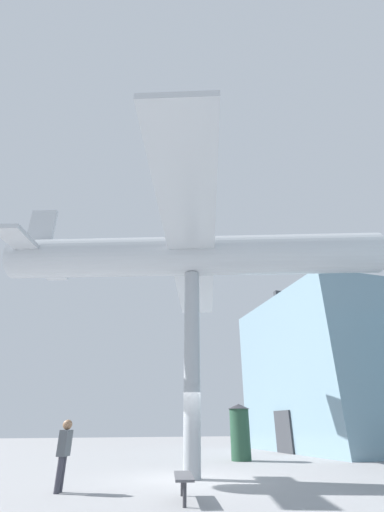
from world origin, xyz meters
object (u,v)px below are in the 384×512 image
visitor_person (64,450)px  info_kiosk (240,431)px  suspended_airplane (195,256)px  plaza_bench (183,478)px  support_pylon_central (192,364)px

visitor_person → info_kiosk: (-6.40, 7.74, 0.32)m
suspended_airplane → info_kiosk: 9.07m
visitor_person → info_kiosk: bearing=-30.4°
plaza_bench → suspended_airplane: bearing=158.3°
support_pylon_central → info_kiosk: support_pylon_central is taller
suspended_airplane → visitor_person: 7.95m
support_pylon_central → plaza_bench: support_pylon_central is taller
suspended_airplane → plaza_bench: bearing=-3.0°
plaza_bench → info_kiosk: bearing=148.7°
suspended_airplane → info_kiosk: (-5.13, 3.78, -6.46)m
support_pylon_central → visitor_person: bearing=-71.3°
suspended_airplane → plaza_bench: (3.12, -1.24, -7.28)m
visitor_person → info_kiosk: 10.05m
support_pylon_central → plaza_bench: 4.51m
suspended_airplane → info_kiosk: suspended_airplane is taller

